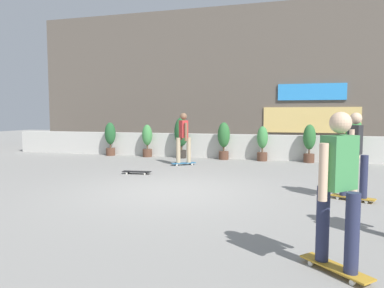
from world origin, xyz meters
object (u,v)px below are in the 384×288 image
(potted_plant_1, at_px, (147,139))
(potted_plant_5, at_px, (309,141))
(potted_plant_6, at_px, (354,137))
(skater_far_right, at_px, (338,185))
(potted_plant_2, at_px, (181,134))
(potted_plant_4, at_px, (262,142))
(skater_far_left, at_px, (184,136))
(skater_foreground, at_px, (355,152))
(potted_plant_0, at_px, (110,137))
(skateboard_near_camera, at_px, (137,172))
(potted_plant_3, at_px, (224,139))

(potted_plant_1, height_order, potted_plant_5, potted_plant_5)
(potted_plant_6, distance_m, skater_far_right, 9.03)
(potted_plant_2, height_order, potted_plant_5, potted_plant_2)
(potted_plant_2, height_order, potted_plant_6, potted_plant_6)
(potted_plant_4, distance_m, skater_far_left, 2.97)
(skater_foreground, xyz_separation_m, skater_far_right, (-0.68, -3.48, 0.00))
(skater_far_right, relative_size, skater_far_left, 1.00)
(potted_plant_0, height_order, potted_plant_6, potted_plant_6)
(potted_plant_6, distance_m, skater_foreground, 5.49)
(potted_plant_5, relative_size, potted_plant_6, 0.85)
(skater_far_right, relative_size, skateboard_near_camera, 2.08)
(skater_far_right, bearing_deg, potted_plant_5, 89.53)
(potted_plant_1, relative_size, potted_plant_4, 1.02)
(potted_plant_2, bearing_deg, potted_plant_6, 0.00)
(potted_plant_4, height_order, potted_plant_6, potted_plant_6)
(potted_plant_2, distance_m, potted_plant_4, 3.02)
(potted_plant_3, xyz_separation_m, skater_far_right, (2.90, -8.91, 0.17))
(potted_plant_0, xyz_separation_m, skater_far_left, (3.61, -1.76, 0.20))
(potted_plant_6, relative_size, skater_far_right, 0.91)
(potted_plant_1, height_order, potted_plant_2, potted_plant_2)
(potted_plant_2, bearing_deg, skater_far_right, -63.13)
(skater_far_left, bearing_deg, potted_plant_1, 138.85)
(potted_plant_3, xyz_separation_m, skater_far_left, (-0.99, -1.76, 0.17))
(potted_plant_5, bearing_deg, potted_plant_2, -180.00)
(potted_plant_3, relative_size, skater_far_left, 0.80)
(skateboard_near_camera, bearing_deg, skater_far_right, -47.99)
(potted_plant_2, xyz_separation_m, skater_far_left, (0.63, -1.76, 0.04))
(potted_plant_0, relative_size, potted_plant_5, 1.01)
(potted_plant_5, distance_m, skater_far_left, 4.34)
(skater_far_left, height_order, skateboard_near_camera, skater_far_left)
(potted_plant_2, height_order, potted_plant_4, potted_plant_2)
(skater_foreground, bearing_deg, potted_plant_3, 123.31)
(potted_plant_6, distance_m, skateboard_near_camera, 7.22)
(potted_plant_5, relative_size, skater_far_left, 0.77)
(potted_plant_0, height_order, skater_far_left, skater_far_left)
(potted_plant_0, bearing_deg, potted_plant_4, -0.00)
(potted_plant_6, xyz_separation_m, skater_far_right, (-1.47, -8.91, 0.04))
(skater_foreground, bearing_deg, skater_far_right, -100.99)
(skater_far_right, xyz_separation_m, skater_far_left, (-3.88, 7.15, 0.00))
(potted_plant_1, distance_m, skater_far_left, 2.69)
(skater_far_left, bearing_deg, potted_plant_4, 36.60)
(potted_plant_1, height_order, potted_plant_3, potted_plant_3)
(potted_plant_1, distance_m, potted_plant_6, 7.38)
(potted_plant_4, relative_size, potted_plant_5, 0.94)
(skateboard_near_camera, bearing_deg, potted_plant_5, 38.70)
(potted_plant_4, xyz_separation_m, skater_far_left, (-2.38, -1.76, 0.28))
(skater_foreground, relative_size, skater_far_left, 1.00)
(potted_plant_0, relative_size, skater_foreground, 0.78)
(potted_plant_1, bearing_deg, potted_plant_4, 0.00)
(skater_foreground, relative_size, skateboard_near_camera, 2.08)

